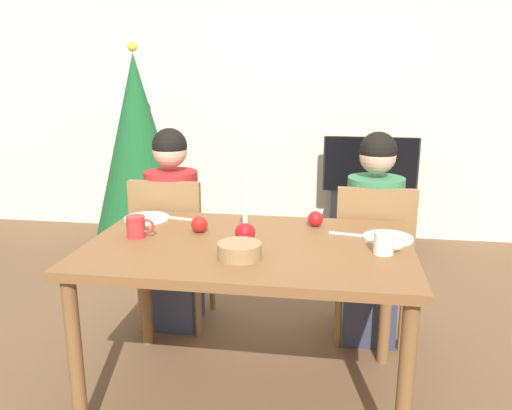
# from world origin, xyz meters

# --- Properties ---
(ground_plane) EXTENTS (7.68, 7.68, 0.00)m
(ground_plane) POSITION_xyz_m (0.00, 0.00, 0.00)
(ground_plane) COLOR brown
(back_wall) EXTENTS (6.40, 0.10, 2.60)m
(back_wall) POSITION_xyz_m (0.00, 2.60, 1.30)
(back_wall) COLOR beige
(back_wall) RESTS_ON ground
(dining_table) EXTENTS (1.40, 0.90, 0.75)m
(dining_table) POSITION_xyz_m (0.00, 0.00, 0.67)
(dining_table) COLOR brown
(dining_table) RESTS_ON ground
(chair_left) EXTENTS (0.40, 0.40, 0.90)m
(chair_left) POSITION_xyz_m (-0.55, 0.61, 0.51)
(chair_left) COLOR olive
(chair_left) RESTS_ON ground
(chair_right) EXTENTS (0.40, 0.40, 0.90)m
(chair_right) POSITION_xyz_m (0.58, 0.61, 0.51)
(chair_right) COLOR olive
(chair_right) RESTS_ON ground
(person_left_child) EXTENTS (0.30, 0.30, 1.17)m
(person_left_child) POSITION_xyz_m (-0.55, 0.64, 0.57)
(person_left_child) COLOR #33384C
(person_left_child) RESTS_ON ground
(person_right_child) EXTENTS (0.30, 0.30, 1.17)m
(person_right_child) POSITION_xyz_m (0.58, 0.64, 0.57)
(person_right_child) COLOR #33384C
(person_right_child) RESTS_ON ground
(tv_stand) EXTENTS (0.64, 0.40, 0.48)m
(tv_stand) POSITION_xyz_m (0.65, 2.30, 0.24)
(tv_stand) COLOR black
(tv_stand) RESTS_ON ground
(tv) EXTENTS (0.79, 0.05, 0.46)m
(tv) POSITION_xyz_m (0.65, 2.30, 0.71)
(tv) COLOR black
(tv) RESTS_ON tv_stand
(christmas_tree) EXTENTS (0.76, 0.76, 1.70)m
(christmas_tree) POSITION_xyz_m (-1.25, 1.94, 0.88)
(christmas_tree) COLOR brown
(christmas_tree) RESTS_ON ground
(candle_centerpiece) EXTENTS (0.09, 0.09, 0.33)m
(candle_centerpiece) POSITION_xyz_m (-0.02, 0.01, 0.82)
(candle_centerpiece) COLOR red
(candle_centerpiece) RESTS_ON dining_table
(plate_left) EXTENTS (0.22, 0.22, 0.01)m
(plate_left) POSITION_xyz_m (-0.57, 0.29, 0.76)
(plate_left) COLOR white
(plate_left) RESTS_ON dining_table
(plate_right) EXTENTS (0.22, 0.22, 0.01)m
(plate_right) POSITION_xyz_m (0.60, 0.15, 0.76)
(plate_right) COLOR white
(plate_right) RESTS_ON dining_table
(mug_left) EXTENTS (0.13, 0.08, 0.10)m
(mug_left) POSITION_xyz_m (-0.51, 0.01, 0.80)
(mug_left) COLOR #B72D2D
(mug_left) RESTS_ON dining_table
(mug_right) EXTENTS (0.13, 0.08, 0.09)m
(mug_right) POSITION_xyz_m (0.57, -0.05, 0.80)
(mug_right) COLOR silver
(mug_right) RESTS_ON dining_table
(fork_left) EXTENTS (0.18, 0.05, 0.01)m
(fork_left) POSITION_xyz_m (-0.41, 0.32, 0.75)
(fork_left) COLOR silver
(fork_left) RESTS_ON dining_table
(fork_right) EXTENTS (0.18, 0.05, 0.01)m
(fork_right) POSITION_xyz_m (0.43, 0.18, 0.75)
(fork_right) COLOR silver
(fork_right) RESTS_ON dining_table
(bowl_walnuts) EXTENTS (0.18, 0.18, 0.06)m
(bowl_walnuts) POSITION_xyz_m (-0.01, -0.19, 0.78)
(bowl_walnuts) COLOR #99754C
(bowl_walnuts) RESTS_ON dining_table
(apple_near_candle) EXTENTS (0.08, 0.08, 0.08)m
(apple_near_candle) POSITION_xyz_m (-0.25, 0.12, 0.79)
(apple_near_candle) COLOR #B41C15
(apple_near_candle) RESTS_ON dining_table
(apple_by_left_plate) EXTENTS (0.07, 0.07, 0.07)m
(apple_by_left_plate) POSITION_xyz_m (0.27, 0.30, 0.79)
(apple_by_left_plate) COLOR red
(apple_by_left_plate) RESTS_ON dining_table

